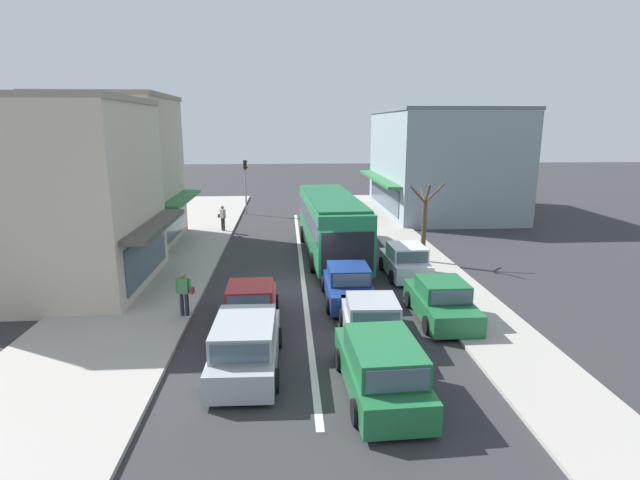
# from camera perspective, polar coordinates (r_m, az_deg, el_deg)

# --- Properties ---
(ground_plane) EXTENTS (140.00, 140.00, 0.00)m
(ground_plane) POSITION_cam_1_polar(r_m,az_deg,el_deg) (21.20, -1.81, -5.78)
(ground_plane) COLOR #2D2D30
(lane_centre_line) EXTENTS (0.20, 28.00, 0.01)m
(lane_centre_line) POSITION_cam_1_polar(r_m,az_deg,el_deg) (25.02, -2.15, -2.81)
(lane_centre_line) COLOR silver
(lane_centre_line) RESTS_ON ground
(sidewalk_left) EXTENTS (5.20, 44.00, 0.14)m
(sidewalk_left) POSITION_cam_1_polar(r_m,az_deg,el_deg) (27.61, -16.55, -1.70)
(sidewalk_left) COLOR #A39E96
(sidewalk_left) RESTS_ON ground
(kerb_right) EXTENTS (2.80, 44.00, 0.12)m
(kerb_right) POSITION_cam_1_polar(r_m,az_deg,el_deg) (27.79, 10.60, -1.29)
(kerb_right) COLOR #A39E96
(kerb_right) RESTS_ON ground
(shopfront_corner_near) EXTENTS (8.07, 7.47, 7.94)m
(shopfront_corner_near) POSITION_cam_1_polar(r_m,az_deg,el_deg) (23.30, -27.97, 4.44)
(shopfront_corner_near) COLOR beige
(shopfront_corner_near) RESTS_ON ground
(shopfront_mid_block) EXTENTS (7.12, 7.49, 8.47)m
(shopfront_mid_block) POSITION_cam_1_polar(r_m,az_deg,el_deg) (30.47, -22.20, 7.18)
(shopfront_mid_block) COLOR #B2A38E
(shopfront_mid_block) RESTS_ON ground
(building_right_far) EXTENTS (10.00, 13.67, 7.99)m
(building_right_far) POSITION_cam_1_polar(r_m,az_deg,el_deg) (40.81, 13.64, 8.69)
(building_right_far) COLOR #84939E
(building_right_far) RESTS_ON ground
(city_bus) EXTENTS (3.07, 10.95, 3.23)m
(city_bus) POSITION_cam_1_polar(r_m,az_deg,el_deg) (26.29, 1.26, 2.18)
(city_bus) COLOR #237A4C
(city_bus) RESTS_ON ground
(sedan_adjacent_lane_lead) EXTENTS (1.93, 4.22, 1.47)m
(sedan_adjacent_lane_lead) POSITION_cam_1_polar(r_m,az_deg,el_deg) (17.68, -7.91, -7.54)
(sedan_adjacent_lane_lead) COLOR maroon
(sedan_adjacent_lane_lead) RESTS_ON ground
(wagon_adjacent_lane_trail) EXTENTS (2.01, 4.53, 1.58)m
(wagon_adjacent_lane_trail) POSITION_cam_1_polar(r_m,az_deg,el_deg) (14.59, -8.47, -11.80)
(wagon_adjacent_lane_trail) COLOR #9EA3A8
(wagon_adjacent_lane_trail) RESTS_ON ground
(sedan_behind_bus_mid) EXTENTS (1.91, 4.20, 1.47)m
(sedan_behind_bus_mid) POSITION_cam_1_polar(r_m,az_deg,el_deg) (19.79, 3.22, -5.16)
(sedan_behind_bus_mid) COLOR navy
(sedan_behind_bus_mid) RESTS_ON ground
(sedan_queue_far_back) EXTENTS (2.04, 4.27, 1.47)m
(sedan_queue_far_back) POSITION_cam_1_polar(r_m,az_deg,el_deg) (16.25, 5.94, -9.38)
(sedan_queue_far_back) COLOR #9EA3A8
(sedan_queue_far_back) RESTS_ON ground
(wagon_queue_gap_filler) EXTENTS (2.07, 4.57, 1.58)m
(wagon_queue_gap_filler) POSITION_cam_1_polar(r_m,az_deg,el_deg) (13.31, 7.02, -14.30)
(wagon_queue_gap_filler) COLOR #1E6638
(wagon_queue_gap_filler) RESTS_ON ground
(parked_sedan_kerb_front) EXTENTS (1.91, 4.21, 1.47)m
(parked_sedan_kerb_front) POSITION_cam_1_polar(r_m,az_deg,el_deg) (18.50, 13.68, -6.85)
(parked_sedan_kerb_front) COLOR #1E6638
(parked_sedan_kerb_front) RESTS_ON ground
(parked_hatchback_kerb_second) EXTENTS (1.88, 3.73, 1.54)m
(parked_hatchback_kerb_second) POSITION_cam_1_polar(r_m,az_deg,el_deg) (23.21, 9.70, -2.46)
(parked_hatchback_kerb_second) COLOR silver
(parked_hatchback_kerb_second) RESTS_ON ground
(traffic_light_downstreet) EXTENTS (0.33, 0.24, 4.20)m
(traffic_light_downstreet) POSITION_cam_1_polar(r_m,az_deg,el_deg) (39.02, -8.52, 7.05)
(traffic_light_downstreet) COLOR gray
(traffic_light_downstreet) RESTS_ON ground
(street_tree_right) EXTENTS (1.73, 1.75, 4.11)m
(street_tree_right) POSITION_cam_1_polar(r_m,az_deg,el_deg) (25.34, 11.83, 1.68)
(street_tree_right) COLOR brown
(street_tree_right) RESTS_ON ground
(pedestrian_with_handbag_near) EXTENTS (0.66, 0.28, 1.63)m
(pedestrian_with_handbag_near) POSITION_cam_1_polar(r_m,az_deg,el_deg) (18.48, -15.28, -5.64)
(pedestrian_with_handbag_near) COLOR #232838
(pedestrian_with_handbag_near) RESTS_ON sidewalk_left
(pedestrian_browsing_midblock) EXTENTS (0.56, 0.55, 1.63)m
(pedestrian_browsing_midblock) POSITION_cam_1_polar(r_m,az_deg,el_deg) (32.74, -11.07, 2.65)
(pedestrian_browsing_midblock) COLOR #333338
(pedestrian_browsing_midblock) RESTS_ON sidewalk_left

